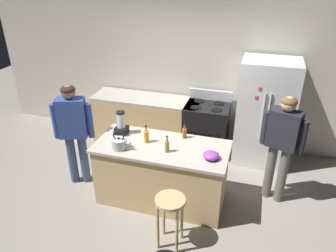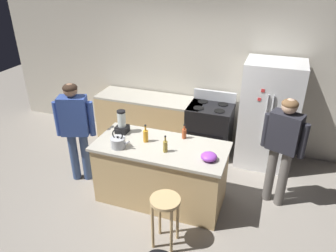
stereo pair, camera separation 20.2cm
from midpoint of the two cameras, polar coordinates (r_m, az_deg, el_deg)
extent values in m
plane|color=gray|center=(4.85, -2.27, -12.74)|extent=(14.00, 14.00, 0.00)
cube|color=beige|center=(5.87, 3.70, 9.65)|extent=(8.00, 0.10, 2.70)
cube|color=tan|center=(4.58, -2.37, -8.60)|extent=(1.76, 0.78, 0.86)
cube|color=#B2AD9E|center=(4.34, -2.48, -3.75)|extent=(1.82, 0.84, 0.04)
cube|color=tan|center=(6.08, -4.79, 0.91)|extent=(2.00, 0.64, 0.86)
cube|color=#B2AD9E|center=(5.89, -4.96, 4.85)|extent=(2.00, 0.64, 0.04)
cube|color=silver|center=(5.47, 15.93, 2.20)|extent=(0.90, 0.70, 1.79)
cylinder|color=#B7BABF|center=(5.10, 15.44, 1.50)|extent=(0.02, 0.02, 0.81)
cylinder|color=#B7BABF|center=(5.10, 16.33, 1.38)|extent=(0.02, 0.02, 0.81)
cube|color=red|center=(4.95, 15.02, 6.39)|extent=(0.05, 0.01, 0.05)
cube|color=red|center=(5.00, 14.43, 4.91)|extent=(0.05, 0.01, 0.05)
cube|color=purple|center=(5.27, 16.51, -2.06)|extent=(0.05, 0.01, 0.05)
cube|color=black|center=(5.76, 5.84, -0.50)|extent=(0.76, 0.64, 0.90)
cube|color=black|center=(5.50, 5.14, -2.42)|extent=(0.60, 0.01, 0.24)
cube|color=#B7BABF|center=(5.79, 6.66, 5.54)|extent=(0.76, 0.06, 0.18)
cylinder|color=black|center=(5.46, 3.89, 3.31)|extent=(0.18, 0.18, 0.01)
cylinder|color=black|center=(5.40, 7.62, 2.85)|extent=(0.18, 0.18, 0.01)
cylinder|color=black|center=(5.73, 4.58, 4.47)|extent=(0.18, 0.18, 0.01)
cylinder|color=black|center=(5.67, 8.14, 4.04)|extent=(0.18, 0.18, 0.01)
cylinder|color=#384C7A|center=(5.20, -17.79, -5.65)|extent=(0.17, 0.17, 0.81)
cylinder|color=#384C7A|center=(5.15, -15.85, -5.66)|extent=(0.17, 0.17, 0.81)
cube|color=#334C99|center=(4.84, -17.93, 1.39)|extent=(0.45, 0.34, 0.60)
cylinder|color=#334C99|center=(4.94, -20.64, 0.79)|extent=(0.11, 0.11, 0.54)
cylinder|color=#334C99|center=(4.80, -14.97, 0.93)|extent=(0.11, 0.11, 0.54)
sphere|color=#8C664C|center=(4.69, -18.61, 5.78)|extent=(0.25, 0.25, 0.20)
ellipsoid|color=#332319|center=(4.68, -18.68, 6.17)|extent=(0.27, 0.27, 0.12)
cylinder|color=#66605B|center=(4.80, 18.58, -8.33)|extent=(0.17, 0.17, 0.87)
cylinder|color=#66605B|center=(4.84, 16.57, -7.69)|extent=(0.17, 0.17, 0.87)
cube|color=#26262D|center=(4.46, 18.81, -0.58)|extent=(0.45, 0.34, 0.53)
cylinder|color=#26262D|center=(4.44, 21.75, -2.02)|extent=(0.11, 0.11, 0.48)
cylinder|color=#26262D|center=(4.55, 15.77, -0.29)|extent=(0.11, 0.11, 0.48)
sphere|color=#D8AD8C|center=(4.32, 19.53, 3.73)|extent=(0.25, 0.25, 0.20)
ellipsoid|color=brown|center=(4.30, 19.60, 4.16)|extent=(0.27, 0.27, 0.12)
cylinder|color=tan|center=(3.77, -1.19, -13.16)|extent=(0.36, 0.36, 0.04)
cylinder|color=tan|center=(3.95, -3.38, -17.69)|extent=(0.04, 0.04, 0.65)
cylinder|color=tan|center=(3.90, 0.04, -18.42)|extent=(0.04, 0.04, 0.65)
cylinder|color=tan|center=(4.11, -2.24, -15.51)|extent=(0.04, 0.04, 0.65)
cylinder|color=tan|center=(4.06, 1.02, -16.16)|extent=(0.04, 0.04, 0.65)
cone|color=black|center=(3.83, 1.24, -21.63)|extent=(0.04, 0.04, 0.03)
cube|color=black|center=(4.67, -9.50, -0.75)|extent=(0.17, 0.17, 0.10)
cylinder|color=silver|center=(4.60, -9.65, 1.00)|extent=(0.12, 0.12, 0.22)
cylinder|color=black|center=(4.55, -9.77, 2.37)|extent=(0.12, 0.12, 0.02)
cylinder|color=olive|center=(4.15, -1.57, -3.72)|extent=(0.06, 0.06, 0.15)
cylinder|color=olive|center=(4.09, -1.59, -2.40)|extent=(0.02, 0.02, 0.07)
cylinder|color=black|center=(4.07, -1.60, -1.89)|extent=(0.03, 0.03, 0.02)
cylinder|color=#B24C26|center=(4.48, 1.66, -1.34)|extent=(0.06, 0.06, 0.14)
cylinder|color=#B24C26|center=(4.43, 1.67, -0.20)|extent=(0.02, 0.02, 0.06)
cylinder|color=black|center=(4.41, 1.68, 0.24)|extent=(0.03, 0.03, 0.02)
cylinder|color=orange|center=(4.38, -5.22, -1.93)|extent=(0.07, 0.07, 0.17)
cylinder|color=orange|center=(4.32, -5.29, -0.54)|extent=(0.03, 0.03, 0.07)
cylinder|color=black|center=(4.30, -5.31, -0.03)|extent=(0.03, 0.03, 0.02)
ellipsoid|color=purple|center=(4.05, 6.30, -5.27)|extent=(0.21, 0.21, 0.09)
cylinder|color=#B7BABF|center=(4.29, -10.08, -3.17)|extent=(0.20, 0.20, 0.14)
sphere|color=black|center=(4.25, -10.17, -2.18)|extent=(0.03, 0.03, 0.03)
cylinder|color=#B7BABF|center=(4.23, -8.52, -3.20)|extent=(0.09, 0.03, 0.08)
torus|color=black|center=(4.23, -10.21, -1.77)|extent=(0.16, 0.02, 0.16)
camera|label=1|loc=(0.10, -91.29, -0.66)|focal=34.13mm
camera|label=2|loc=(0.10, 88.71, 0.66)|focal=34.13mm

